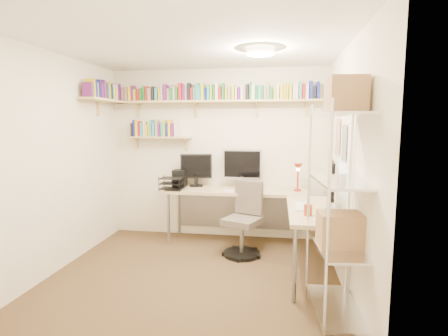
{
  "coord_description": "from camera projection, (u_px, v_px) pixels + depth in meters",
  "views": [
    {
      "loc": [
        0.9,
        -3.65,
        1.69
      ],
      "look_at": [
        0.26,
        0.55,
        1.16
      ],
      "focal_mm": 28.0,
      "sensor_mm": 36.0,
      "label": 1
    }
  ],
  "objects": [
    {
      "name": "corner_desk",
      "position": [
        246.0,
        194.0,
        4.69
      ],
      "size": [
        2.38,
        2.01,
        1.34
      ],
      "color": "beige",
      "rests_on": "ground"
    },
    {
      "name": "ground",
      "position": [
        194.0,
        276.0,
        3.92
      ],
      "size": [
        3.2,
        3.2,
        0.0
      ],
      "primitive_type": "plane",
      "color": "#402D1B",
      "rests_on": "ground"
    },
    {
      "name": "wire_rack",
      "position": [
        341.0,
        186.0,
        2.83
      ],
      "size": [
        0.46,
        0.84,
        2.06
      ],
      "rotation": [
        0.0,
        0.0,
        0.09
      ],
      "color": "silver",
      "rests_on": "ground"
    },
    {
      "name": "wall_shelves",
      "position": [
        185.0,
        101.0,
        5.0
      ],
      "size": [
        3.12,
        1.09,
        0.8
      ],
      "color": "#D9C27A",
      "rests_on": "ground"
    },
    {
      "name": "office_chair",
      "position": [
        244.0,
        224.0,
        4.53
      ],
      "size": [
        0.55,
        0.56,
        0.95
      ],
      "rotation": [
        0.0,
        0.0,
        -0.39
      ],
      "color": "black",
      "rests_on": "ground"
    },
    {
      "name": "room_shell",
      "position": [
        193.0,
        138.0,
        3.73
      ],
      "size": [
        3.24,
        3.04,
        2.52
      ],
      "color": "#EFE2C3",
      "rests_on": "ground"
    }
  ]
}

